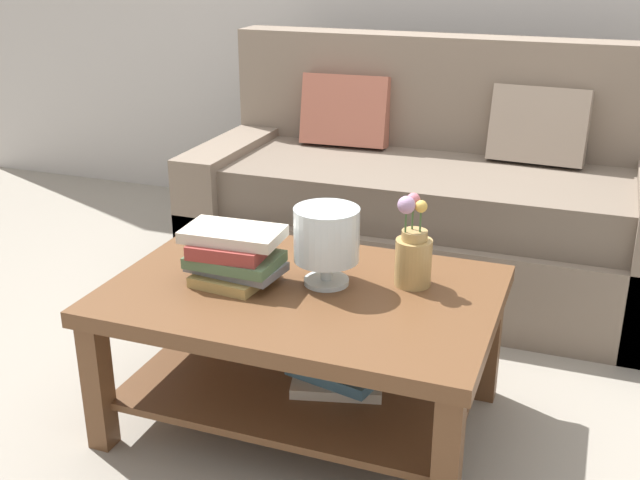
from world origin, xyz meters
TOP-DOWN VIEW (x-y plane):
  - ground_plane at (0.00, 0.00)m, footprint 10.00×10.00m
  - couch at (0.04, 0.78)m, footprint 2.04×0.90m
  - coffee_table at (-0.09, -0.44)m, footprint 1.17×0.79m
  - book_stack_main at (-0.31, -0.47)m, footprint 0.31×0.23m
  - glass_hurricane_vase at (-0.04, -0.39)m, footprint 0.20×0.20m
  - flower_pitcher at (0.21, -0.30)m, footprint 0.11×0.11m

SIDE VIEW (x-z plane):
  - ground_plane at x=0.00m, z-range 0.00..0.00m
  - coffee_table at x=-0.09m, z-range 0.10..0.57m
  - couch at x=0.04m, z-range -0.17..0.89m
  - book_stack_main at x=-0.31m, z-range 0.47..0.64m
  - flower_pitcher at x=0.21m, z-range 0.43..0.72m
  - glass_hurricane_vase at x=-0.04m, z-range 0.50..0.75m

